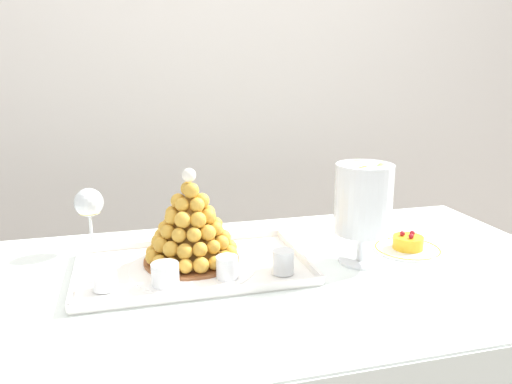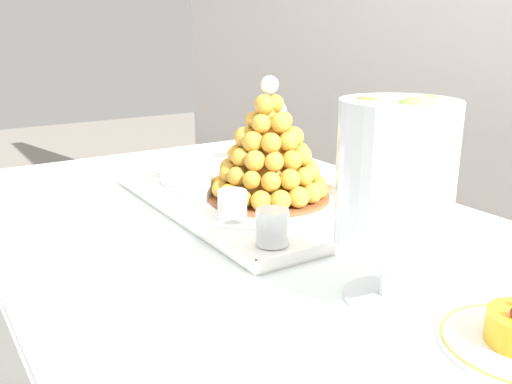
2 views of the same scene
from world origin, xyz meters
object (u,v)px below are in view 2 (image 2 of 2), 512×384
(dessert_cup_centre, at_px, (232,206))
(dessert_cup_mid_right, at_px, (272,228))
(serving_tray, at_px, (253,202))
(macaron_goblet, at_px, (395,176))
(wine_glass, at_px, (271,115))
(dessert_cup_left, at_px, (173,173))
(croquembouche, at_px, (270,154))
(dessert_cup_mid_left, at_px, (196,188))

(dessert_cup_centre, height_order, dessert_cup_mid_right, dessert_cup_mid_right)
(serving_tray, height_order, dessert_cup_mid_right, dessert_cup_mid_right)
(dessert_cup_centre, bearing_deg, dessert_cup_mid_right, -2.62)
(macaron_goblet, distance_m, wine_glass, 0.73)
(dessert_cup_left, height_order, dessert_cup_centre, dessert_cup_centre)
(dessert_cup_mid_right, distance_m, wine_glass, 0.55)
(croquembouche, bearing_deg, wine_glass, 145.30)
(dessert_cup_left, relative_size, macaron_goblet, 0.20)
(dessert_cup_left, distance_m, dessert_cup_centre, 0.28)
(dessert_cup_left, bearing_deg, serving_tray, 20.44)
(serving_tray, bearing_deg, dessert_cup_mid_left, -130.47)
(croquembouche, distance_m, macaron_goblet, 0.44)
(dessert_cup_mid_right, bearing_deg, wine_glass, 146.13)
(macaron_goblet, bearing_deg, wine_glass, 157.87)
(wine_glass, bearing_deg, macaron_goblet, -22.13)
(dessert_cup_centre, distance_m, dessert_cup_mid_right, 0.14)
(dessert_cup_left, bearing_deg, macaron_goblet, 1.31)
(croquembouche, height_order, wine_glass, croquembouche)
(macaron_goblet, bearing_deg, dessert_cup_centre, -175.99)
(macaron_goblet, bearing_deg, dessert_cup_mid_right, -171.94)
(croquembouche, relative_size, dessert_cup_left, 4.52)
(dessert_cup_centre, height_order, macaron_goblet, macaron_goblet)
(dessert_cup_left, height_order, dessert_cup_mid_left, dessert_cup_mid_left)
(macaron_goblet, height_order, wine_glass, macaron_goblet)
(dessert_cup_mid_right, relative_size, macaron_goblet, 0.21)
(macaron_goblet, bearing_deg, dessert_cup_mid_left, -177.19)
(wine_glass, bearing_deg, dessert_cup_mid_left, -59.61)
(croquembouche, bearing_deg, serving_tray, -94.47)
(croquembouche, relative_size, wine_glass, 1.40)
(dessert_cup_left, bearing_deg, dessert_cup_mid_right, -2.31)
(dessert_cup_centre, bearing_deg, macaron_goblet, 4.01)
(croquembouche, distance_m, dessert_cup_mid_left, 0.16)
(serving_tray, xyz_separation_m, dessert_cup_mid_right, (0.20, -0.09, 0.03))
(serving_tray, distance_m, dessert_cup_mid_right, 0.23)
(dessert_cup_mid_right, height_order, wine_glass, wine_glass)
(dessert_cup_left, xyz_separation_m, macaron_goblet, (0.63, 0.01, 0.14))
(croquembouche, height_order, dessert_cup_mid_right, croquembouche)
(dessert_cup_mid_left, relative_size, dessert_cup_centre, 1.20)
(serving_tray, distance_m, dessert_cup_centre, 0.11)
(dessert_cup_centre, bearing_deg, serving_tray, 128.33)
(dessert_cup_mid_right, bearing_deg, serving_tray, 155.37)
(dessert_cup_left, distance_m, macaron_goblet, 0.64)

